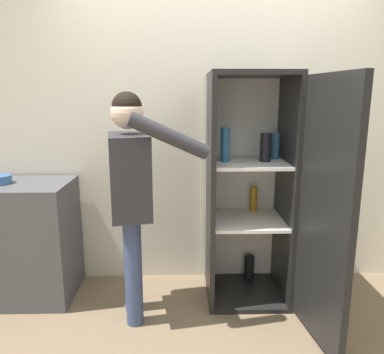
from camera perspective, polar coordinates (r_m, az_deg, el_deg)
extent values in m
plane|color=#7A664C|center=(2.64, 4.77, -24.03)|extent=(12.00, 12.00, 0.00)
cube|color=silver|center=(3.11, 3.30, 7.04)|extent=(7.00, 0.06, 2.55)
cube|color=black|center=(3.18, 8.02, -16.82)|extent=(0.61, 0.60, 0.04)
cube|color=black|center=(2.78, 9.10, 15.21)|extent=(0.61, 0.60, 0.04)
cube|color=white|center=(3.14, 7.66, -0.62)|extent=(0.61, 0.03, 1.66)
cube|color=black|center=(2.83, 2.79, -1.96)|extent=(0.04, 0.60, 1.66)
cube|color=black|center=(2.93, 14.07, -1.84)|extent=(0.03, 0.60, 1.66)
cube|color=white|center=(2.94, 8.37, -6.48)|extent=(0.54, 0.53, 0.02)
cube|color=white|center=(2.82, 8.66, 2.17)|extent=(0.54, 0.53, 0.02)
cube|color=black|center=(2.41, 19.63, -5.31)|extent=(0.12, 0.61, 1.66)
cylinder|color=black|center=(3.31, 8.69, -13.35)|extent=(0.08, 0.08, 0.20)
cylinder|color=black|center=(2.82, 11.13, 4.48)|extent=(0.08, 0.08, 0.21)
cylinder|color=teal|center=(2.77, 5.07, 4.92)|extent=(0.07, 0.07, 0.25)
cylinder|color=teal|center=(2.95, 12.59, 4.64)|extent=(0.06, 0.06, 0.20)
cylinder|color=#B78C1E|center=(3.10, 9.35, -3.30)|extent=(0.06, 0.06, 0.20)
cylinder|color=#384770|center=(2.82, -9.15, -12.46)|extent=(0.12, 0.12, 0.77)
cylinder|color=#384770|center=(2.66, -8.88, -14.12)|extent=(0.12, 0.12, 0.77)
cube|color=#2D2D33|center=(2.53, -9.52, 0.31)|extent=(0.34, 0.50, 0.55)
sphere|color=beige|center=(2.48, -9.87, 9.65)|extent=(0.21, 0.21, 0.21)
sphere|color=black|center=(2.47, -9.90, 10.50)|extent=(0.19, 0.19, 0.19)
cylinder|color=#2D2D33|center=(2.78, -9.81, 0.83)|extent=(0.09, 0.09, 0.51)
cylinder|color=#2D2D33|center=(2.26, -3.50, 6.23)|extent=(0.51, 0.19, 0.30)
cube|color=#4C4C51|center=(3.21, -23.90, -8.85)|extent=(0.71, 0.56, 0.92)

